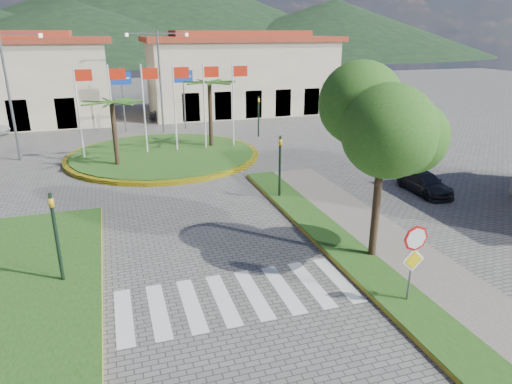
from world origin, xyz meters
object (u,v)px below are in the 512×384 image
object	(u,v)px
stop_sign	(414,252)
roundabout_island	(164,154)
car_side_right	(424,183)
deciduous_tree	(384,119)
car_dark_a	(60,120)
car_dark_b	(167,115)

from	to	relation	value
stop_sign	roundabout_island	bearing A→B (deg)	103.73
roundabout_island	stop_sign	size ratio (longest dim) A/B	4.79
roundabout_island	stop_sign	bearing A→B (deg)	-76.27
roundabout_island	car_side_right	size ratio (longest dim) A/B	3.52
deciduous_tree	car_dark_a	distance (m)	33.53
car_dark_a	car_side_right	bearing A→B (deg)	-131.16
car_dark_a	roundabout_island	bearing A→B (deg)	-140.34
stop_sign	car_dark_a	bearing A→B (deg)	110.15
deciduous_tree	car_side_right	world-z (taller)	deciduous_tree
car_dark_b	roundabout_island	bearing A→B (deg)	-179.76
stop_sign	deciduous_tree	distance (m)	4.59
deciduous_tree	car_side_right	bearing A→B (deg)	40.77
roundabout_island	car_dark_a	size ratio (longest dim) A/B	4.06
car_dark_b	car_side_right	bearing A→B (deg)	-149.22
deciduous_tree	car_dark_b	bearing A→B (deg)	96.58
stop_sign	car_side_right	bearing A→B (deg)	50.60
car_side_right	car_dark_b	bearing A→B (deg)	113.38
roundabout_island	car_dark_a	world-z (taller)	roundabout_island
deciduous_tree	car_dark_b	distance (m)	30.88
car_dark_a	car_dark_b	bearing A→B (deg)	-80.61
deciduous_tree	roundabout_island	bearing A→B (deg)	107.91
roundabout_island	car_dark_a	distance (m)	15.49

